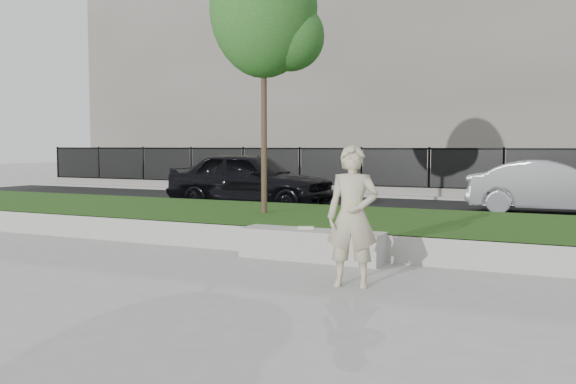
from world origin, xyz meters
The scene contains 13 objects.
ground centered at (0.00, 0.00, 0.00)m, with size 90.00×90.00×0.00m, color gray.
grass_bank centered at (0.00, 3.00, 0.20)m, with size 34.00×4.00×0.40m, color black.
grass_kerb centered at (0.00, 1.04, 0.20)m, with size 34.00×0.08×0.40m, color gray.
street centered at (0.00, 8.50, 0.02)m, with size 34.00×7.00×0.04m, color black.
far_pavement centered at (0.00, 13.00, 0.06)m, with size 34.00×3.00×0.12m, color gray.
iron_fence centered at (0.00, 12.00, 0.54)m, with size 32.00×0.30×1.50m.
building_facade centered at (0.00, 20.00, 5.00)m, with size 34.00×10.00×10.00m, color #605D54.
stone_bench centered at (0.35, 0.80, 0.22)m, with size 2.15×0.54×0.44m, color gray.
man centered at (1.50, -0.62, 0.83)m, with size 0.61×0.40×1.67m, color #B5AD8B.
book centered at (0.21, 0.90, 0.45)m, with size 0.23×0.17×0.03m, color beige.
young_tree centered at (-1.49, 2.96, 4.12)m, with size 2.09×2.00×5.12m.
car_dark centered at (-3.97, 6.74, 0.78)m, with size 1.75×4.36×1.48m, color black.
car_silver centered at (3.11, 8.73, 0.68)m, with size 1.35×3.86×1.27m, color #94969C.
Camera 1 is at (4.07, -7.70, 1.67)m, focal length 40.00 mm.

